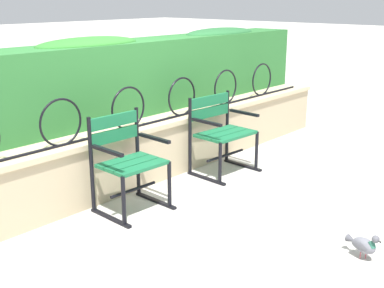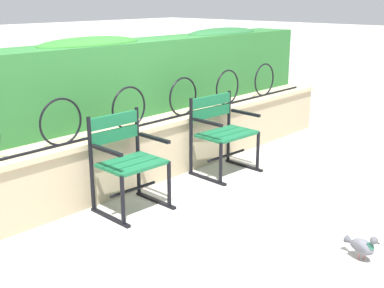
{
  "view_description": "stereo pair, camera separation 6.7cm",
  "coord_description": "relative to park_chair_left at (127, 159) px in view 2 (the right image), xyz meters",
  "views": [
    {
      "loc": [
        -3.28,
        -2.76,
        1.85
      ],
      "look_at": [
        0.0,
        0.14,
        0.55
      ],
      "focal_mm": 46.73,
      "sensor_mm": 36.0,
      "label": 1
    },
    {
      "loc": [
        -3.23,
        -2.81,
        1.85
      ],
      "look_at": [
        0.0,
        0.14,
        0.55
      ],
      "focal_mm": 46.73,
      "sensor_mm": 36.0,
      "label": 2
    }
  ],
  "objects": [
    {
      "name": "ground_plane",
      "position": [
        0.52,
        -0.44,
        -0.46
      ],
      "size": [
        60.0,
        60.0,
        0.0
      ],
      "primitive_type": "plane",
      "color": "#BCB7AD"
    },
    {
      "name": "stone_wall",
      "position": [
        0.52,
        0.43,
        -0.15
      ],
      "size": [
        6.3,
        0.41,
        0.61
      ],
      "color": "tan",
      "rests_on": "ground"
    },
    {
      "name": "iron_arch_fence",
      "position": [
        0.37,
        0.35,
        0.33
      ],
      "size": [
        5.78,
        0.02,
        0.42
      ],
      "color": "black",
      "rests_on": "stone_wall"
    },
    {
      "name": "hedge_row",
      "position": [
        0.54,
        0.88,
        0.57
      ],
      "size": [
        6.17,
        0.55,
        0.85
      ],
      "color": "#2D7033",
      "rests_on": "stone_wall"
    },
    {
      "name": "park_chair_left",
      "position": [
        0.0,
        0.0,
        0.0
      ],
      "size": [
        0.58,
        0.54,
        0.87
      ],
      "color": "#19663D",
      "rests_on": "ground"
    },
    {
      "name": "park_chair_right",
      "position": [
        1.33,
        0.0,
        -0.0
      ],
      "size": [
        0.67,
        0.56,
        0.84
      ],
      "color": "#19663D",
      "rests_on": "ground"
    },
    {
      "name": "pigeon_near_chairs",
      "position": [
        0.53,
        -1.97,
        -0.35
      ],
      "size": [
        0.15,
        0.29,
        0.22
      ],
      "color": "slate",
      "rests_on": "ground"
    }
  ]
}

